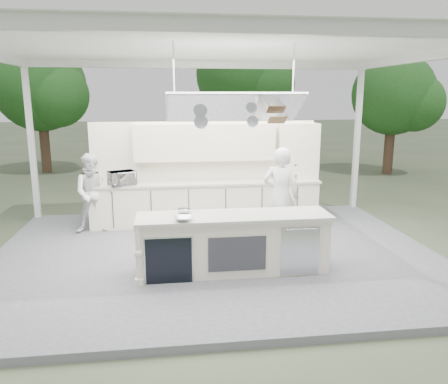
{
  "coord_description": "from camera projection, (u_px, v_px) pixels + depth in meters",
  "views": [
    {
      "loc": [
        -0.82,
        -7.53,
        2.93
      ],
      "look_at": [
        0.21,
        0.4,
        1.15
      ],
      "focal_mm": 35.0,
      "sensor_mm": 36.0,
      "label": 1
    }
  ],
  "objects": [
    {
      "name": "ground",
      "position": [
        216.0,
        258.0,
        8.03
      ],
      "size": [
        90.0,
        90.0,
        0.0
      ],
      "primitive_type": "plane",
      "color": "#4E5A3E",
      "rests_on": "ground"
    },
    {
      "name": "stage_deck",
      "position": [
        216.0,
        255.0,
        8.02
      ],
      "size": [
        8.0,
        6.0,
        0.12
      ],
      "primitive_type": "cube",
      "color": "slate",
      "rests_on": "ground"
    },
    {
      "name": "tent",
      "position": [
        215.0,
        47.0,
        7.22
      ],
      "size": [
        8.2,
        6.2,
        3.86
      ],
      "color": "white",
      "rests_on": "ground"
    },
    {
      "name": "demo_island",
      "position": [
        233.0,
        243.0,
        7.04
      ],
      "size": [
        3.1,
        0.79,
        0.95
      ],
      "color": "#F3EECE",
      "rests_on": "stage_deck"
    },
    {
      "name": "back_counter",
      "position": [
        206.0,
        202.0,
        9.74
      ],
      "size": [
        5.08,
        0.72,
        0.95
      ],
      "color": "#F3EECE",
      "rests_on": "stage_deck"
    },
    {
      "name": "back_wall_unit",
      "position": [
        225.0,
        157.0,
        9.79
      ],
      "size": [
        5.05,
        0.48,
        2.25
      ],
      "color": "#F3EECE",
      "rests_on": "stage_deck"
    },
    {
      "name": "tree_cluster",
      "position": [
        183.0,
        86.0,
        16.76
      ],
      "size": [
        19.55,
        9.4,
        5.85
      ],
      "color": "#4B3625",
      "rests_on": "ground"
    },
    {
      "name": "head_chef",
      "position": [
        281.0,
        196.0,
        8.32
      ],
      "size": [
        0.79,
        0.65,
        1.87
      ],
      "primitive_type": "imported",
      "rotation": [
        0.0,
        0.0,
        2.8
      ],
      "color": "silver",
      "rests_on": "stage_deck"
    },
    {
      "name": "sous_chef",
      "position": [
        94.0,
        193.0,
        9.03
      ],
      "size": [
        0.86,
        0.7,
        1.66
      ],
      "primitive_type": "imported",
      "rotation": [
        0.0,
        0.0,
        0.09
      ],
      "color": "silver",
      "rests_on": "stage_deck"
    },
    {
      "name": "toaster_oven",
      "position": [
        122.0,
        178.0,
        9.22
      ],
      "size": [
        0.64,
        0.55,
        0.3
      ],
      "primitive_type": "imported",
      "rotation": [
        0.0,
        0.0,
        0.43
      ],
      "color": "#B4B6BB",
      "rests_on": "back_counter"
    },
    {
      "name": "bowl_large",
      "position": [
        183.0,
        219.0,
        6.6
      ],
      "size": [
        0.33,
        0.33,
        0.07
      ],
      "primitive_type": "imported",
      "rotation": [
        0.0,
        0.0,
        -0.22
      ],
      "color": "silver",
      "rests_on": "demo_island"
    },
    {
      "name": "bowl_small",
      "position": [
        184.0,
        211.0,
        7.06
      ],
      "size": [
        0.27,
        0.27,
        0.07
      ],
      "primitive_type": "imported",
      "rotation": [
        0.0,
        0.0,
        0.34
      ],
      "color": "silver",
      "rests_on": "demo_island"
    }
  ]
}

